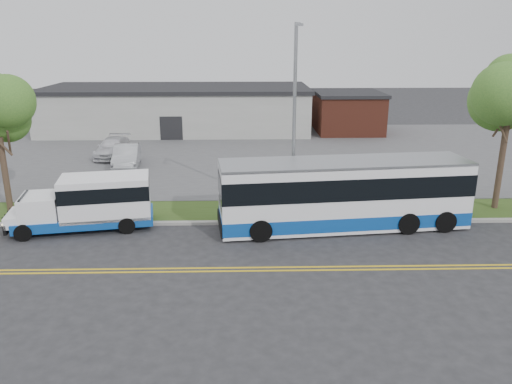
{
  "coord_description": "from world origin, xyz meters",
  "views": [
    {
      "loc": [
        0.46,
        -22.18,
        8.93
      ],
      "look_at": [
        1.04,
        1.31,
        1.6
      ],
      "focal_mm": 35.0,
      "sensor_mm": 36.0,
      "label": 1
    }
  ],
  "objects_px": {
    "streetlight_near": "(294,114)",
    "pedestrian": "(85,196)",
    "shuttle_bus": "(92,201)",
    "parked_car_a": "(127,156)",
    "parked_car_b": "(113,147)",
    "tree_east": "(512,93)",
    "transit_bus": "(343,194)"
  },
  "relations": [
    {
      "from": "tree_east",
      "to": "transit_bus",
      "type": "relative_size",
      "value": 0.68
    },
    {
      "from": "pedestrian",
      "to": "parked_car_b",
      "type": "height_order",
      "value": "pedestrian"
    },
    {
      "from": "shuttle_bus",
      "to": "transit_bus",
      "type": "relative_size",
      "value": 0.57
    },
    {
      "from": "transit_bus",
      "to": "parked_car_a",
      "type": "bearing_deg",
      "value": 132.03
    },
    {
      "from": "tree_east",
      "to": "pedestrian",
      "type": "relative_size",
      "value": 5.04
    },
    {
      "from": "streetlight_near",
      "to": "shuttle_bus",
      "type": "xyz_separation_m",
      "value": [
        -9.86,
        -2.02,
        -3.86
      ]
    },
    {
      "from": "streetlight_near",
      "to": "parked_car_a",
      "type": "xyz_separation_m",
      "value": [
        -10.81,
        9.55,
        -4.34
      ]
    },
    {
      "from": "shuttle_bus",
      "to": "tree_east",
      "type": "bearing_deg",
      "value": -3.71
    },
    {
      "from": "parked_car_a",
      "to": "parked_car_b",
      "type": "height_order",
      "value": "parked_car_a"
    },
    {
      "from": "streetlight_near",
      "to": "pedestrian",
      "type": "relative_size",
      "value": 5.75
    },
    {
      "from": "transit_bus",
      "to": "parked_car_a",
      "type": "distance_m",
      "value": 17.53
    },
    {
      "from": "parked_car_a",
      "to": "parked_car_b",
      "type": "bearing_deg",
      "value": 111.03
    },
    {
      "from": "tree_east",
      "to": "pedestrian",
      "type": "distance_m",
      "value": 22.58
    },
    {
      "from": "parked_car_b",
      "to": "parked_car_a",
      "type": "bearing_deg",
      "value": -60.05
    },
    {
      "from": "streetlight_near",
      "to": "transit_bus",
      "type": "bearing_deg",
      "value": -43.53
    },
    {
      "from": "transit_bus",
      "to": "pedestrian",
      "type": "relative_size",
      "value": 7.39
    },
    {
      "from": "transit_bus",
      "to": "shuttle_bus",
      "type": "bearing_deg",
      "value": 173.31
    },
    {
      "from": "tree_east",
      "to": "parked_car_a",
      "type": "xyz_separation_m",
      "value": [
        -21.81,
        9.27,
        -5.31
      ]
    },
    {
      "from": "tree_east",
      "to": "parked_car_b",
      "type": "distance_m",
      "value": 27.32
    },
    {
      "from": "tree_east",
      "to": "parked_car_a",
      "type": "height_order",
      "value": "tree_east"
    },
    {
      "from": "parked_car_a",
      "to": "shuttle_bus",
      "type": "bearing_deg",
      "value": -92.71
    },
    {
      "from": "pedestrian",
      "to": "parked_car_a",
      "type": "distance_m",
      "value": 9.22
    },
    {
      "from": "streetlight_near",
      "to": "parked_car_b",
      "type": "bearing_deg",
      "value": 134.38
    },
    {
      "from": "shuttle_bus",
      "to": "parked_car_a",
      "type": "bearing_deg",
      "value": 84.71
    },
    {
      "from": "parked_car_a",
      "to": "transit_bus",
      "type": "bearing_deg",
      "value": -49.21
    },
    {
      "from": "streetlight_near",
      "to": "parked_car_a",
      "type": "height_order",
      "value": "streetlight_near"
    },
    {
      "from": "streetlight_near",
      "to": "transit_bus",
      "type": "distance_m",
      "value": 4.71
    },
    {
      "from": "pedestrian",
      "to": "parked_car_a",
      "type": "height_order",
      "value": "pedestrian"
    },
    {
      "from": "tree_east",
      "to": "shuttle_bus",
      "type": "height_order",
      "value": "tree_east"
    },
    {
      "from": "shuttle_bus",
      "to": "parked_car_a",
      "type": "relative_size",
      "value": 1.45
    },
    {
      "from": "parked_car_b",
      "to": "streetlight_near",
      "type": "bearing_deg",
      "value": -44.09
    },
    {
      "from": "streetlight_near",
      "to": "parked_car_b",
      "type": "relative_size",
      "value": 1.95
    }
  ]
}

